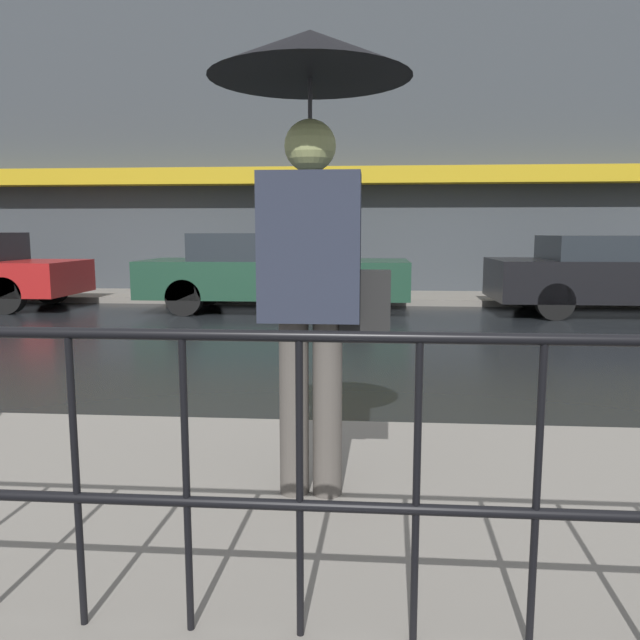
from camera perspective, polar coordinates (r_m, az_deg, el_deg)
The scene contains 7 objects.
ground_plane at distance 8.43m, azimuth -9.46°, elevation -1.69°, with size 80.00×80.00×0.00m, color black.
sidewalk_far at distance 13.14m, azimuth -4.37°, elevation 2.14°, with size 28.00×1.95×0.12m.
lane_marking at distance 8.43m, azimuth -9.46°, elevation -1.66°, with size 25.20×0.12×0.01m.
building_storefront at distance 14.29m, azimuth -3.80°, elevation 15.75°, with size 28.00×0.85×6.73m.
pedestrian at distance 2.99m, azimuth -0.77°, elevation 14.45°, with size 0.94×0.94×2.20m.
car_dark_green at distance 11.17m, azimuth -4.30°, elevation 4.47°, with size 4.69×1.71×1.39m.
car_black at distance 11.86m, azimuth 26.03°, elevation 3.82°, with size 4.48×1.79×1.35m.
Camera 1 is at (2.03, -8.05, 1.42)m, focal length 35.00 mm.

